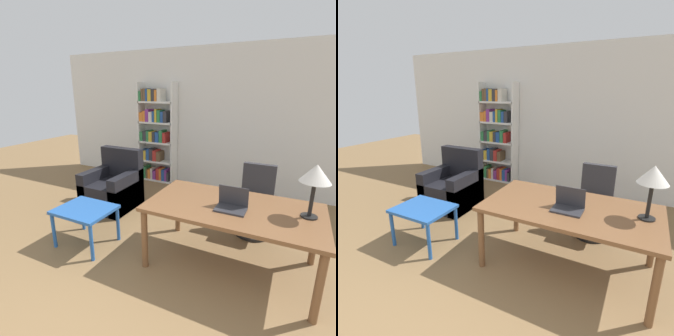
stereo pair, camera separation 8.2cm
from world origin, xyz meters
TOP-DOWN VIEW (x-y plane):
  - wall_back at (0.00, 4.53)m, footprint 8.00×0.06m
  - desk at (0.58, 2.12)m, footprint 1.79×1.00m
  - laptop at (0.58, 2.04)m, footprint 0.31×0.22m
  - table_lamp at (1.29, 2.20)m, footprint 0.28×0.28m
  - office_chair at (0.69, 3.01)m, footprint 0.48×0.48m
  - side_table_blue at (-1.16, 1.74)m, footprint 0.68×0.56m
  - armchair at (-1.59, 2.83)m, footprint 0.78×0.80m
  - bookshelf at (-1.60, 4.34)m, footprint 0.81×0.28m

SIDE VIEW (x-z plane):
  - armchair at x=-1.59m, z-range -0.17..0.79m
  - side_table_blue at x=-1.16m, z-range 0.18..0.67m
  - office_chair at x=0.69m, z-range -0.04..0.91m
  - desk at x=0.58m, z-range 0.29..1.02m
  - laptop at x=0.58m, z-range 0.66..0.90m
  - bookshelf at x=-1.60m, z-range -0.08..1.98m
  - table_lamp at x=1.29m, z-range 0.89..1.42m
  - wall_back at x=0.00m, z-range 0.00..2.70m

